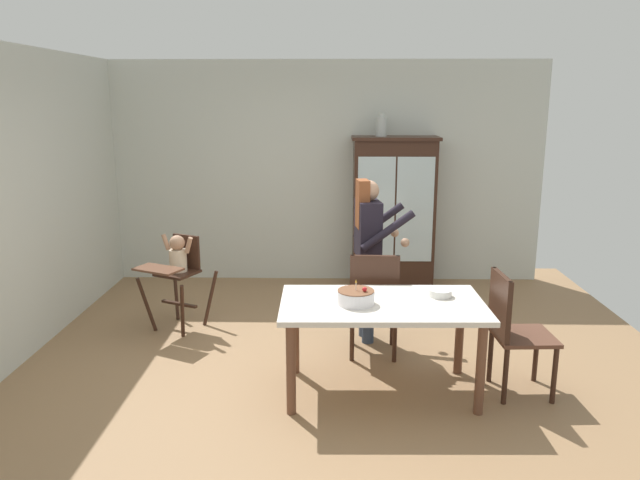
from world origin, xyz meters
The scene contains 12 objects.
ground_plane centered at (0.00, 0.00, 0.00)m, with size 6.24×6.24×0.00m, color #93704C.
wall_back centered at (0.00, 2.63, 1.35)m, with size 5.32×0.06×2.70m, color silver.
wall_left centered at (-2.63, 0.00, 1.35)m, with size 0.06×5.32×2.70m, color silver.
china_cabinet centered at (0.82, 2.37, 0.91)m, with size 1.02×0.48×1.81m.
ceramic_vase centered at (0.65, 2.37, 1.93)m, with size 0.13×0.13×0.27m.
high_chair_with_toddler centered at (-1.43, 0.87, 0.65)m, with size 0.76×0.83×0.95m.
adult_person centered at (0.42, 0.62, 0.97)m, with size 0.55×0.53×1.53m.
dining_table centered at (0.47, -0.45, 0.64)m, with size 1.56×0.89×0.74m.
birthday_cake centered at (0.26, -0.50, 0.79)m, with size 0.28×0.28×0.19m.
serving_bowl centered at (0.93, -0.31, 0.77)m, with size 0.18×0.18×0.06m, color silver.
dining_chair_far_side centered at (0.45, 0.20, 0.56)m, with size 0.46×0.46×0.96m.
dining_chair_right_end centered at (1.46, -0.44, 0.56)m, with size 0.46×0.46×0.96m.
Camera 1 is at (0.09, -4.79, 2.24)m, focal length 33.81 mm.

